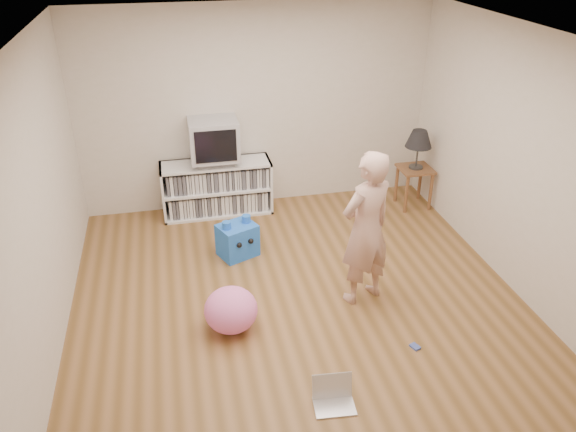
# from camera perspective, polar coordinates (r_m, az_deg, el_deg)

# --- Properties ---
(ground) EXTENTS (4.50, 4.50, 0.00)m
(ground) POSITION_cam_1_polar(r_m,az_deg,el_deg) (5.86, 0.79, -8.03)
(ground) COLOR brown
(ground) RESTS_ON ground
(walls) EXTENTS (4.52, 4.52, 2.60)m
(walls) POSITION_cam_1_polar(r_m,az_deg,el_deg) (5.20, 0.89, 3.60)
(walls) COLOR beige
(walls) RESTS_ON ground
(ceiling) EXTENTS (4.50, 4.50, 0.01)m
(ceiling) POSITION_cam_1_polar(r_m,az_deg,el_deg) (4.80, 1.01, 17.84)
(ceiling) COLOR white
(ceiling) RESTS_ON walls
(media_unit) EXTENTS (1.40, 0.45, 0.70)m
(media_unit) POSITION_cam_1_polar(r_m,az_deg,el_deg) (7.35, -7.25, 2.91)
(media_unit) COLOR white
(media_unit) RESTS_ON ground
(dvd_deck) EXTENTS (0.45, 0.35, 0.07)m
(dvd_deck) POSITION_cam_1_polar(r_m,az_deg,el_deg) (7.18, -7.42, 5.63)
(dvd_deck) COLOR gray
(dvd_deck) RESTS_ON media_unit
(crt_tv) EXTENTS (0.60, 0.53, 0.50)m
(crt_tv) POSITION_cam_1_polar(r_m,az_deg,el_deg) (7.07, -7.56, 7.75)
(crt_tv) COLOR #AAAAAF
(crt_tv) RESTS_ON dvd_deck
(side_table) EXTENTS (0.42, 0.42, 0.55)m
(side_table) POSITION_cam_1_polar(r_m,az_deg,el_deg) (7.60, 12.73, 3.87)
(side_table) COLOR brown
(side_table) RESTS_ON ground
(table_lamp) EXTENTS (0.34, 0.34, 0.52)m
(table_lamp) POSITION_cam_1_polar(r_m,az_deg,el_deg) (7.41, 13.16, 7.57)
(table_lamp) COLOR #333333
(table_lamp) RESTS_ON side_table
(person) EXTENTS (0.69, 0.57, 1.61)m
(person) POSITION_cam_1_polar(r_m,az_deg,el_deg) (5.45, 7.92, -1.32)
(person) COLOR tan
(person) RESTS_ON ground
(laptop) EXTENTS (0.35, 0.29, 0.22)m
(laptop) POSITION_cam_1_polar(r_m,az_deg,el_deg) (4.74, 4.61, -17.78)
(laptop) COLOR silver
(laptop) RESTS_ON ground
(playing_cards) EXTENTS (0.09, 0.11, 0.02)m
(playing_cards) POSITION_cam_1_polar(r_m,az_deg,el_deg) (5.36, 12.78, -12.82)
(playing_cards) COLOR #4256B1
(playing_cards) RESTS_ON ground
(plush_blue) EXTENTS (0.50, 0.46, 0.47)m
(plush_blue) POSITION_cam_1_polar(r_m,az_deg,el_deg) (6.43, -5.15, -2.41)
(plush_blue) COLOR blue
(plush_blue) RESTS_ON ground
(plush_pink) EXTENTS (0.59, 0.59, 0.43)m
(plush_pink) POSITION_cam_1_polar(r_m,az_deg,el_deg) (5.34, -5.82, -9.47)
(plush_pink) COLOR pink
(plush_pink) RESTS_ON ground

